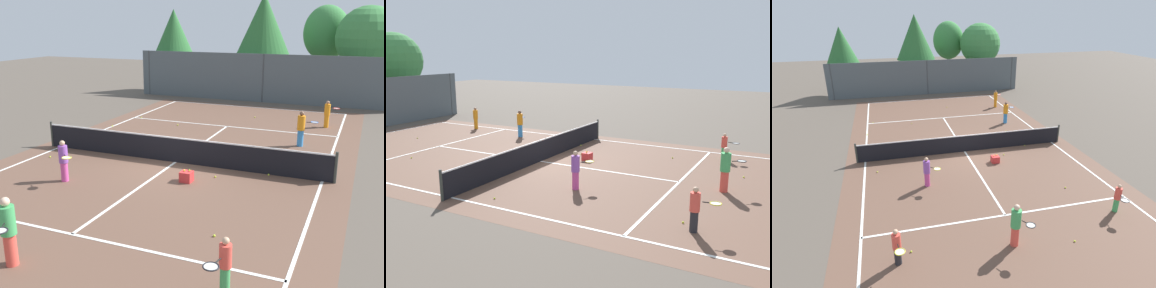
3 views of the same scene
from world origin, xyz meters
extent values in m
plane|color=brown|center=(0.00, 0.00, 0.00)|extent=(80.00, 80.00, 0.00)
cube|color=brown|center=(0.00, 0.00, 0.00)|extent=(13.00, 25.00, 0.00)
cube|color=white|center=(-5.50, 0.00, 0.01)|extent=(0.10, 24.00, 0.01)
cube|color=white|center=(5.50, 0.00, 0.01)|extent=(0.10, 24.00, 0.01)
cube|color=white|center=(0.00, 12.00, 0.01)|extent=(11.00, 0.10, 0.01)
cube|color=white|center=(0.00, -6.40, 0.01)|extent=(11.00, 0.10, 0.01)
cube|color=white|center=(0.00, 6.40, 0.01)|extent=(11.00, 0.10, 0.01)
cube|color=white|center=(0.00, 0.00, 0.01)|extent=(0.10, 12.80, 0.01)
cylinder|color=#333833|center=(-5.90, 0.00, 0.55)|extent=(0.10, 0.10, 1.10)
cylinder|color=#333833|center=(5.90, 0.00, 0.55)|extent=(0.10, 0.10, 1.10)
cube|color=black|center=(0.00, 0.00, 0.47)|extent=(11.80, 0.03, 0.95)
cube|color=white|center=(0.00, 0.00, 0.97)|extent=(11.80, 0.04, 0.05)
cube|color=#515B60|center=(0.00, 14.00, 1.60)|extent=(18.00, 0.06, 3.20)
cylinder|color=#3F4447|center=(-8.50, 14.00, 1.60)|extent=(0.12, 0.12, 3.20)
cylinder|color=#3F4447|center=(0.00, 14.00, 1.60)|extent=(0.12, 0.12, 3.20)
cylinder|color=#3F4447|center=(8.50, 14.00, 1.60)|extent=(0.12, 0.12, 3.20)
cylinder|color=brown|center=(6.18, 17.27, 1.30)|extent=(0.44, 0.44, 2.60)
sphere|color=#3D8442|center=(6.18, 17.27, 4.18)|extent=(4.22, 4.22, 4.22)
cylinder|color=brown|center=(-0.69, 16.43, 1.49)|extent=(0.48, 0.48, 2.99)
cone|color=#2D6B33|center=(-0.69, 16.43, 5.07)|extent=(3.74, 3.74, 4.16)
cylinder|color=brown|center=(-7.54, 16.24, 1.41)|extent=(0.32, 0.32, 2.83)
cone|color=#2D6B33|center=(-7.54, 16.24, 4.48)|extent=(2.98, 2.98, 3.31)
cylinder|color=brown|center=(3.26, 19.56, 1.46)|extent=(0.37, 0.37, 2.93)
ellipsoid|color=#3D8442|center=(3.26, 19.56, 4.42)|extent=(3.32, 2.87, 3.98)
cylinder|color=#388CD8|center=(4.08, 4.14, 0.36)|extent=(0.26, 0.26, 0.72)
cylinder|color=orange|center=(4.08, 4.14, 1.04)|extent=(0.33, 0.33, 0.63)
sphere|color=brown|center=(4.08, 4.14, 1.45)|extent=(0.20, 0.20, 0.20)
cylinder|color=black|center=(4.38, 4.26, 1.07)|extent=(0.20, 0.10, 0.03)
torus|color=blue|center=(4.61, 4.35, 1.07)|extent=(0.43, 0.43, 0.03)
cylinder|color=silver|center=(4.61, 4.35, 1.07)|extent=(0.36, 0.36, 0.00)
cylinder|color=#3FA559|center=(4.40, -7.23, 0.28)|extent=(0.21, 0.21, 0.57)
cylinder|color=#E54C3F|center=(4.40, -7.23, 0.82)|extent=(0.26, 0.26, 0.50)
sphere|color=tan|center=(4.40, -7.23, 1.15)|extent=(0.15, 0.15, 0.15)
cylinder|color=black|center=(4.34, -7.50, 0.84)|extent=(0.07, 0.20, 0.03)
torus|color=black|center=(4.28, -7.75, 0.84)|extent=(0.40, 0.40, 0.03)
cylinder|color=silver|center=(4.28, -7.75, 0.84)|extent=(0.33, 0.33, 0.00)
cylinder|color=orange|center=(4.77, 8.15, 0.32)|extent=(0.24, 0.24, 0.65)
cylinder|color=orange|center=(4.77, 8.15, 0.93)|extent=(0.30, 0.30, 0.57)
sphere|color=#A37556|center=(4.77, 8.15, 1.30)|extent=(0.18, 0.18, 0.18)
cylinder|color=black|center=(4.99, 8.35, 0.96)|extent=(0.17, 0.16, 0.03)
torus|color=red|center=(5.17, 8.52, 0.96)|extent=(0.47, 0.47, 0.03)
cylinder|color=silver|center=(5.17, 8.52, 0.96)|extent=(0.39, 0.39, 0.00)
cylinder|color=#E54C3F|center=(-0.33, -8.09, 0.38)|extent=(0.28, 0.28, 0.76)
cylinder|color=#3FA559|center=(-0.33, -8.09, 1.09)|extent=(0.35, 0.35, 0.67)
sphere|color=beige|center=(-0.33, -8.09, 1.53)|extent=(0.21, 0.21, 0.21)
cylinder|color=black|center=(-0.16, -8.37, 1.13)|extent=(0.13, 0.19, 0.03)
torus|color=black|center=(-0.03, -8.58, 1.13)|extent=(0.45, 0.45, 0.03)
cylinder|color=silver|center=(-0.03, -8.58, 1.13)|extent=(0.38, 0.38, 0.00)
cylinder|color=#D14799|center=(-2.64, -3.31, 0.33)|extent=(0.25, 0.25, 0.67)
cylinder|color=purple|center=(-2.64, -3.31, 0.96)|extent=(0.31, 0.31, 0.59)
sphere|color=tan|center=(-2.64, -3.31, 1.35)|extent=(0.18, 0.18, 0.18)
cylinder|color=black|center=(-2.41, -3.50, 0.99)|extent=(0.17, 0.15, 0.03)
torus|color=yellow|center=(-2.22, -3.66, 0.99)|extent=(0.46, 0.46, 0.03)
cylinder|color=silver|center=(-2.22, -3.66, 0.99)|extent=(0.39, 0.39, 0.00)
cylinder|color=#232328|center=(-4.28, -7.98, 0.31)|extent=(0.23, 0.23, 0.62)
cylinder|color=#E54C3F|center=(-4.28, -7.98, 0.88)|extent=(0.28, 0.28, 0.54)
sphere|color=tan|center=(-4.28, -7.98, 1.24)|extent=(0.17, 0.17, 0.17)
cylinder|color=black|center=(-4.24, -8.27, 0.91)|extent=(0.06, 0.20, 0.03)
torus|color=yellow|center=(-4.21, -8.52, 0.91)|extent=(0.37, 0.37, 0.03)
cylinder|color=silver|center=(-4.21, -8.52, 0.91)|extent=(0.31, 0.31, 0.00)
cube|color=red|center=(1.22, -1.77, 0.18)|extent=(0.40, 0.40, 0.36)
sphere|color=#CCE533|center=(1.14, -1.77, 0.39)|extent=(0.07, 0.07, 0.07)
sphere|color=#CCE533|center=(1.30, -1.71, 0.39)|extent=(0.07, 0.07, 0.07)
sphere|color=#CCE533|center=(3.67, -0.11, 0.03)|extent=(0.07, 0.07, 0.07)
sphere|color=#CCE533|center=(-5.48, 4.11, 0.03)|extent=(0.07, 0.07, 0.07)
sphere|color=#CCE533|center=(-4.89, -1.40, 0.03)|extent=(0.07, 0.07, 0.07)
sphere|color=#CCE533|center=(3.50, 2.45, 0.03)|extent=(0.07, 0.07, 0.07)
sphere|color=#CCE533|center=(2.00, -1.04, 0.03)|extent=(0.07, 0.07, 0.07)
sphere|color=#CCE533|center=(-3.84, -7.58, 0.03)|extent=(0.07, 0.07, 0.07)
sphere|color=#CCE533|center=(1.78, -8.49, 0.03)|extent=(0.07, 0.07, 0.07)
sphere|color=#CCE533|center=(-5.12, 6.53, 0.03)|extent=(0.07, 0.07, 0.07)
sphere|color=#CCE533|center=(3.42, -5.12, 0.03)|extent=(0.07, 0.07, 0.07)
sphere|color=#CCE533|center=(0.81, 8.99, 0.03)|extent=(0.07, 0.07, 0.07)
sphere|color=#CCE533|center=(-2.45, 5.61, 0.03)|extent=(0.07, 0.07, 0.07)
camera|label=1|loc=(6.71, -14.54, 5.29)|focal=40.65mm
camera|label=2|loc=(-15.40, -10.43, 4.96)|focal=39.38mm
camera|label=3|loc=(-4.25, -16.27, 7.55)|focal=30.00mm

